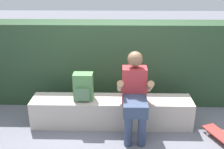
# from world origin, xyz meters

# --- Properties ---
(ground_plane) EXTENTS (24.00, 24.00, 0.00)m
(ground_plane) POSITION_xyz_m (0.00, 0.00, 0.00)
(ground_plane) COLOR slate
(bench_main) EXTENTS (2.37, 0.43, 0.42)m
(bench_main) POSITION_xyz_m (0.00, 0.27, 0.21)
(bench_main) COLOR #B9ADA1
(bench_main) RESTS_ON ground
(person_skater) EXTENTS (0.49, 0.62, 1.17)m
(person_skater) POSITION_xyz_m (0.32, 0.06, 0.63)
(person_skater) COLOR #B73338
(person_skater) RESTS_ON ground
(backpack_on_bench) EXTENTS (0.28, 0.23, 0.40)m
(backpack_on_bench) POSITION_xyz_m (-0.41, 0.26, 0.62)
(backpack_on_bench) COLOR #51894C
(backpack_on_bench) RESTS_ON bench_main
(hedge_row) EXTENTS (4.34, 0.53, 1.40)m
(hedge_row) POSITION_xyz_m (-0.19, 1.11, 0.70)
(hedge_row) COLOR #2B452B
(hedge_row) RESTS_ON ground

